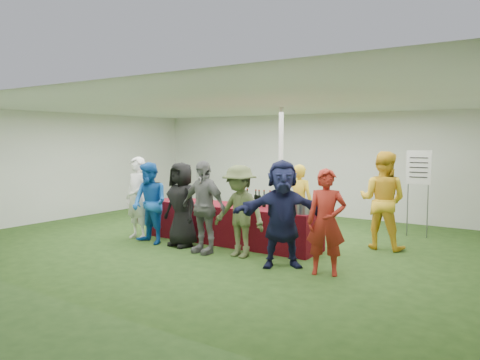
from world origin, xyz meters
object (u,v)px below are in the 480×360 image
Objects in this scene: customer_6 at (326,222)px; customer_4 at (239,211)px; customer_5 at (282,214)px; dump_bucket at (302,209)px; customer_0 at (137,198)px; customer_3 at (203,207)px; serving_table at (232,224)px; customer_1 at (150,203)px; staff_pourer at (299,203)px; customer_2 at (181,204)px; staff_back at (383,200)px; wine_list_sign at (419,174)px.

customer_4 is at bearing 154.16° from customer_6.
dump_bucket is at bearing 54.95° from customer_5.
dump_bucket is 3.49m from customer_0.
customer_4 reaches higher than dump_bucket.
dump_bucket is at bearing 28.19° from customer_3.
customer_6 is at bearing -1.38° from customer_4.
customer_0 is at bearing 141.52° from customer_5.
customer_3 is 0.71m from customer_4.
serving_table is 1.64m from customer_1.
customer_0 is (-3.45, -0.53, -0.00)m from dump_bucket.
serving_table is 2.25× the size of customer_6.
customer_0 is 4.22m from customer_6.
staff_pourer reaches higher than dump_bucket.
customer_1 is at bearing -12.65° from customer_0.
customer_4 is at bearing 4.94° from customer_0.
customer_3 reaches higher than customer_4.
staff_pourer is at bearing 56.37° from customer_2.
customer_1 reaches higher than serving_table.
customer_3 is 1.04× the size of customer_4.
staff_back is 2.33m from customer_5.
serving_table is 1.16m from customer_4.
customer_5 is at bearing 100.62° from staff_pourer.
wine_list_sign is 1.05× the size of customer_5.
customer_6 reaches higher than dump_bucket.
customer_2 is at bearing 23.88° from customer_1.
customer_1 is 1.00× the size of customer_4.
dump_bucket is 0.16× the size of customer_4.
staff_pourer is 0.97× the size of customer_1.
customer_1 is (-2.28, -1.86, 0.02)m from staff_pourer.
staff_pourer is 1.76m from customer_4.
customer_2 is 1.36m from customer_4.
customer_6 is at bearing -36.82° from customer_5.
customer_5 is at bearing 158.00° from customer_6.
serving_table is 2.25× the size of customer_2.
dump_bucket is 0.15× the size of customer_3.
customer_2 reaches higher than staff_pourer.
staff_pourer is at bearing 73.91° from customer_5.
customer_4 reaches higher than staff_pourer.
staff_pourer is 2.34m from customer_2.
customer_3 is at bearing -88.10° from serving_table.
dump_bucket is at bearing 115.33° from customer_6.
dump_bucket is 0.14× the size of staff_back.
staff_back reaches higher than customer_1.
dump_bucket is 0.72m from customer_5.
serving_table is 1.02m from customer_3.
customer_0 is 0.56m from customer_1.
customer_3 reaches higher than serving_table.
staff_pourer is at bearing 43.40° from serving_table.
serving_table is at bearing 136.22° from customer_4.
customer_6 is at bearing 3.30° from customer_0.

